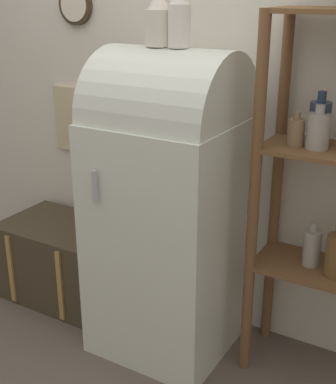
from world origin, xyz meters
name	(u,v)px	position (x,y,z in m)	size (l,w,h in m)	color
ground_plane	(146,360)	(0.00, 0.00, 0.00)	(12.00, 12.00, 0.00)	#60564C
wall_back	(204,73)	(0.00, 0.57, 1.35)	(7.00, 0.09, 2.70)	silver
refrigerator	(169,200)	(0.00, 0.23, 0.79)	(0.64, 0.68, 1.51)	silver
suitcase_trunk	(63,260)	(-0.76, 0.27, 0.23)	(0.67, 0.48, 0.47)	#423828
shelf_unit	(329,185)	(0.71, 0.36, 0.96)	(0.60, 0.34, 1.67)	brown
vase_left	(159,20)	(-0.05, 0.22, 1.61)	(0.11, 0.11, 0.23)	silver
vase_center	(179,17)	(0.05, 0.22, 1.63)	(0.10, 0.10, 0.27)	white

